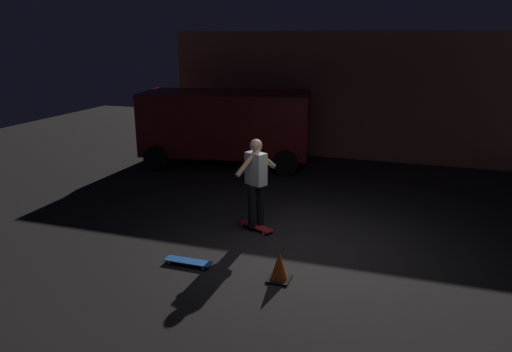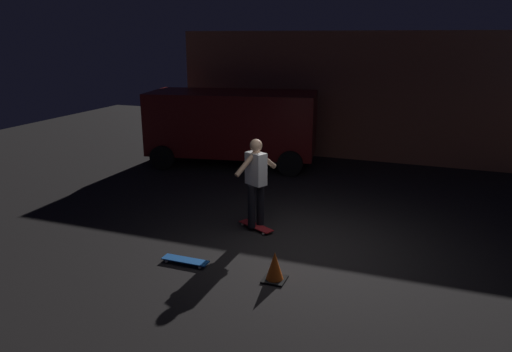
{
  "view_description": "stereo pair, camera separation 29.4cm",
  "coord_description": "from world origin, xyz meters",
  "px_view_note": "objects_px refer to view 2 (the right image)",
  "views": [
    {
      "loc": [
        1.5,
        -7.24,
        3.52
      ],
      "look_at": [
        -1.16,
        0.71,
        1.05
      ],
      "focal_mm": 33.44,
      "sensor_mm": 36.0,
      "label": 1
    },
    {
      "loc": [
        1.77,
        -7.14,
        3.52
      ],
      "look_at": [
        -1.16,
        0.71,
        1.05
      ],
      "focal_mm": 33.44,
      "sensor_mm": 36.0,
      "label": 2
    }
  ],
  "objects_px": {
    "skateboard_spare": "(185,260)",
    "skateboard_ridden": "(256,226)",
    "skater": "(256,177)",
    "parked_van": "(232,123)",
    "traffic_cone": "(275,268)"
  },
  "relations": [
    {
      "from": "skater",
      "to": "traffic_cone",
      "type": "xyz_separation_m",
      "value": [
        0.95,
        -1.75,
        -0.83
      ]
    },
    {
      "from": "skateboard_spare",
      "to": "traffic_cone",
      "type": "height_order",
      "value": "traffic_cone"
    },
    {
      "from": "skateboard_ridden",
      "to": "skater",
      "type": "relative_size",
      "value": 0.47
    },
    {
      "from": "skateboard_spare",
      "to": "skater",
      "type": "relative_size",
      "value": 0.47
    },
    {
      "from": "skateboard_ridden",
      "to": "traffic_cone",
      "type": "height_order",
      "value": "traffic_cone"
    },
    {
      "from": "parked_van",
      "to": "skater",
      "type": "distance_m",
      "value": 4.93
    },
    {
      "from": "skateboard_ridden",
      "to": "skater",
      "type": "height_order",
      "value": "skater"
    },
    {
      "from": "parked_van",
      "to": "skater",
      "type": "bearing_deg",
      "value": -61.69
    },
    {
      "from": "parked_van",
      "to": "skateboard_spare",
      "type": "xyz_separation_m",
      "value": [
        1.77,
        -6.07,
        -1.11
      ]
    },
    {
      "from": "skateboard_ridden",
      "to": "parked_van",
      "type": "bearing_deg",
      "value": 118.31
    },
    {
      "from": "parked_van",
      "to": "skateboard_ridden",
      "type": "relative_size",
      "value": 6.22
    },
    {
      "from": "skater",
      "to": "skateboard_spare",
      "type": "bearing_deg",
      "value": -108.06
    },
    {
      "from": "parked_van",
      "to": "skateboard_ridden",
      "type": "height_order",
      "value": "parked_van"
    },
    {
      "from": "skateboard_spare",
      "to": "skateboard_ridden",
      "type": "bearing_deg",
      "value": 71.94
    },
    {
      "from": "parked_van",
      "to": "skateboard_spare",
      "type": "distance_m",
      "value": 6.42
    }
  ]
}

